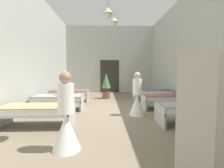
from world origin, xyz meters
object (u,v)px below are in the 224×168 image
(bed_left_row_2, at_px, (70,93))
(bed_right_row_2, at_px, (152,92))
(bed_left_row_1, at_px, (58,99))
(potted_plant, at_px, (106,84))
(bed_left_row_0, at_px, (37,110))
(patient_seated_primary, at_px, (67,88))
(bed_right_row_0, at_px, (192,109))
(nurse_mid_aisle, at_px, (66,122))
(bed_right_row_1, at_px, (166,98))
(nurse_near_aisle, at_px, (137,100))

(bed_left_row_2, xyz_separation_m, bed_right_row_2, (4.29, 0.00, 0.00))
(bed_left_row_1, xyz_separation_m, bed_left_row_2, (0.00, 1.90, 0.00))
(potted_plant, bearing_deg, bed_left_row_0, -112.03)
(bed_left_row_0, height_order, patient_seated_primary, patient_seated_primary)
(bed_left_row_2, relative_size, patient_seated_primary, 2.38)
(bed_left_row_1, height_order, bed_right_row_2, same)
(bed_right_row_0, bearing_deg, nurse_mid_aisle, -156.78)
(bed_right_row_2, bearing_deg, bed_left_row_2, 180.00)
(nurse_mid_aisle, distance_m, potted_plant, 6.05)
(nurse_mid_aisle, height_order, potted_plant, nurse_mid_aisle)
(bed_left_row_2, height_order, bed_right_row_2, same)
(bed_right_row_0, distance_m, potted_plant, 5.24)
(bed_left_row_0, xyz_separation_m, patient_seated_primary, (0.35, 1.89, 0.43))
(bed_right_row_1, height_order, nurse_near_aisle, nurse_near_aisle)
(bed_left_row_0, distance_m, nurse_mid_aisle, 1.77)
(patient_seated_primary, bearing_deg, bed_left_row_0, -100.48)
(bed_right_row_1, distance_m, nurse_mid_aisle, 4.54)
(bed_left_row_2, relative_size, nurse_mid_aisle, 1.28)
(bed_left_row_1, distance_m, patient_seated_primary, 0.55)
(nurse_near_aisle, bearing_deg, patient_seated_primary, 28.69)
(bed_left_row_0, distance_m, bed_right_row_1, 4.69)
(nurse_mid_aisle, relative_size, patient_seated_primary, 1.86)
(bed_left_row_1, height_order, potted_plant, potted_plant)
(nurse_near_aisle, distance_m, nurse_mid_aisle, 2.97)
(bed_left_row_1, distance_m, bed_right_row_2, 4.69)
(bed_right_row_1, relative_size, nurse_mid_aisle, 1.28)
(bed_left_row_1, relative_size, bed_right_row_2, 1.00)
(bed_right_row_2, distance_m, nurse_mid_aisle, 6.05)
(bed_right_row_1, xyz_separation_m, nurse_near_aisle, (-1.36, -0.89, 0.09))
(bed_right_row_0, height_order, potted_plant, potted_plant)
(bed_left_row_1, relative_size, patient_seated_primary, 2.38)
(bed_right_row_0, xyz_separation_m, bed_right_row_1, (0.00, 1.90, 0.00))
(bed_left_row_2, bearing_deg, nurse_mid_aisle, -77.69)
(patient_seated_primary, bearing_deg, bed_left_row_2, 100.39)
(bed_left_row_2, bearing_deg, bed_left_row_0, -90.00)
(nurse_near_aisle, height_order, potted_plant, nurse_near_aisle)
(bed_right_row_2, xyz_separation_m, potted_plant, (-2.41, 0.84, 0.37))
(bed_left_row_0, bearing_deg, bed_right_row_1, 23.90)
(bed_left_row_0, relative_size, bed_right_row_0, 1.00)
(bed_left_row_2, distance_m, bed_right_row_2, 4.29)
(bed_right_row_1, height_order, bed_right_row_2, same)
(bed_left_row_2, bearing_deg, potted_plant, 24.01)
(bed_right_row_0, xyz_separation_m, bed_left_row_1, (-4.29, 1.90, 0.00))
(bed_left_row_2, height_order, nurse_mid_aisle, nurse_mid_aisle)
(nurse_near_aisle, xyz_separation_m, potted_plant, (-1.05, 3.63, 0.28))
(nurse_near_aisle, height_order, patient_seated_primary, nurse_near_aisle)
(bed_right_row_1, xyz_separation_m, potted_plant, (-2.41, 2.74, 0.37))
(nurse_mid_aisle, bearing_deg, bed_right_row_2, 63.15)
(bed_right_row_2, bearing_deg, patient_seated_primary, -154.15)
(bed_left_row_0, bearing_deg, nurse_mid_aisle, -50.35)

